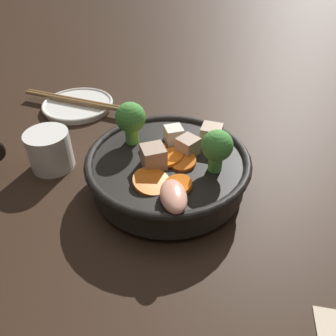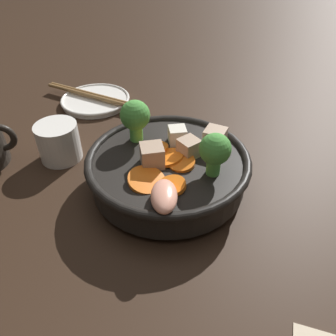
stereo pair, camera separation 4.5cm
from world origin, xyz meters
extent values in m
plane|color=black|center=(0.00, 0.00, 0.00)|extent=(3.00, 3.00, 0.00)
cylinder|color=black|center=(0.00, 0.00, 0.01)|extent=(0.12, 0.12, 0.01)
cylinder|color=black|center=(0.00, 0.00, 0.03)|extent=(0.21, 0.21, 0.04)
torus|color=black|center=(0.00, 0.00, 0.05)|extent=(0.23, 0.23, 0.01)
cylinder|color=brown|center=(0.00, 0.00, 0.04)|extent=(0.20, 0.20, 0.02)
cylinder|color=orange|center=(0.00, 0.00, 0.05)|extent=(0.06, 0.06, 0.01)
cylinder|color=orange|center=(0.00, -0.06, 0.05)|extent=(0.04, 0.04, 0.01)
cylinder|color=orange|center=(0.02, -0.01, 0.05)|extent=(0.05, 0.05, 0.01)
cylinder|color=orange|center=(-0.03, -0.04, 0.05)|extent=(0.07, 0.07, 0.01)
cylinder|color=orange|center=(-0.02, 0.02, 0.05)|extent=(0.05, 0.05, 0.01)
cylinder|color=#59B84C|center=(-0.04, 0.05, 0.06)|extent=(0.02, 0.02, 0.03)
sphere|color=#47933D|center=(-0.04, 0.05, 0.09)|extent=(0.04, 0.04, 0.04)
cylinder|color=#59B84C|center=(0.05, -0.03, 0.06)|extent=(0.02, 0.02, 0.02)
sphere|color=#47933D|center=(0.05, -0.03, 0.09)|extent=(0.04, 0.04, 0.04)
cube|color=tan|center=(0.03, 0.01, 0.06)|extent=(0.04, 0.04, 0.03)
cube|color=tan|center=(0.07, 0.02, 0.06)|extent=(0.04, 0.04, 0.03)
cube|color=silver|center=(0.02, 0.04, 0.06)|extent=(0.03, 0.03, 0.02)
cube|color=tan|center=(-0.02, -0.01, 0.06)|extent=(0.03, 0.03, 0.03)
ellipsoid|color=#EA9E84|center=(-0.01, -0.08, 0.06)|extent=(0.03, 0.06, 0.02)
cylinder|color=white|center=(-0.13, 0.27, 0.01)|extent=(0.13, 0.13, 0.01)
torus|color=white|center=(-0.13, 0.27, 0.01)|extent=(0.14, 0.14, 0.01)
cylinder|color=white|center=(-0.16, 0.08, 0.03)|extent=(0.07, 0.07, 0.06)
cylinder|color=brown|center=(-0.16, 0.08, 0.05)|extent=(0.06, 0.06, 0.00)
cylinder|color=olive|center=(-0.13, 0.27, 0.02)|extent=(0.20, 0.13, 0.01)
cylinder|color=olive|center=(-0.13, 0.26, 0.02)|extent=(0.20, 0.13, 0.01)
camera|label=1|loc=(-0.07, -0.35, 0.32)|focal=35.00mm
camera|label=2|loc=(-0.03, -0.35, 0.32)|focal=35.00mm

